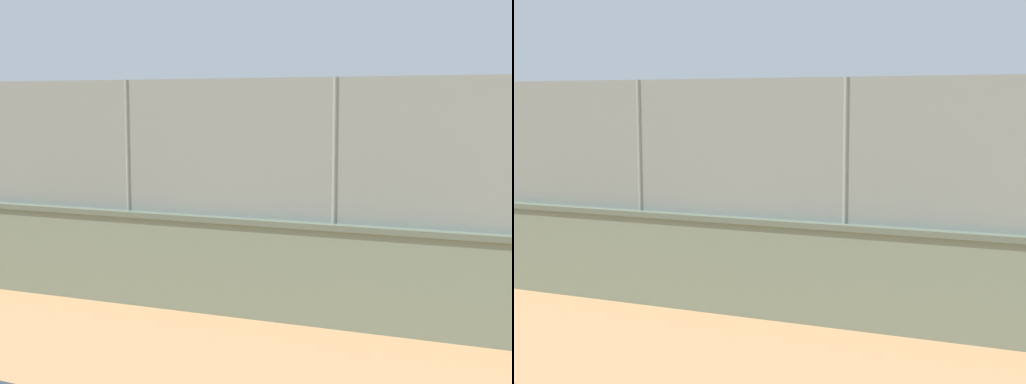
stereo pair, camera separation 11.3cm
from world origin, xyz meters
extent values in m
plane|color=tan|center=(0.00, 0.00, 0.00)|extent=(260.00, 260.00, 0.00)
cube|color=slate|center=(0.93, 11.24, 0.66)|extent=(25.56, 1.30, 1.31)
cube|color=#556151|center=(0.93, 11.24, 1.35)|extent=(25.56, 1.36, 0.08)
cube|color=gray|center=(0.93, 11.24, 2.35)|extent=(25.04, 1.01, 1.91)
cylinder|color=gray|center=(-2.20, 11.36, 2.35)|extent=(0.07, 0.07, 1.91)
cylinder|color=gray|center=(0.93, 11.24, 2.35)|extent=(0.07, 0.07, 1.91)
cylinder|color=navy|center=(1.04, -1.22, 0.40)|extent=(0.20, 0.20, 0.80)
cylinder|color=navy|center=(1.13, -1.04, 0.40)|extent=(0.20, 0.20, 0.80)
cylinder|color=#D14C42|center=(1.09, -1.13, 1.10)|extent=(0.46, 0.46, 0.59)
cylinder|color=#936B4C|center=(1.00, -1.43, 1.22)|extent=(0.55, 0.33, 0.17)
cylinder|color=#936B4C|center=(1.49, -0.99, 1.22)|extent=(0.55, 0.33, 0.17)
sphere|color=#936B4C|center=(1.09, -1.13, 1.51)|extent=(0.23, 0.23, 0.23)
cylinder|color=white|center=(1.09, -1.13, 1.61)|extent=(0.32, 0.32, 0.05)
cylinder|color=black|center=(1.65, -1.07, 1.22)|extent=(0.28, 0.17, 0.04)
ellipsoid|color=#333338|center=(1.85, -1.17, 1.22)|extent=(0.28, 0.16, 0.24)
cylinder|color=#B2B2B2|center=(0.11, 7.43, 0.42)|extent=(0.19, 0.19, 0.83)
cylinder|color=#B2B2B2|center=(0.03, 7.25, 0.42)|extent=(0.19, 0.19, 0.83)
cylinder|color=#429951|center=(0.07, 7.34, 1.14)|extent=(0.44, 0.44, 0.62)
cylinder|color=tan|center=(0.14, 7.65, 1.27)|extent=(0.58, 0.30, 0.17)
cylinder|color=tan|center=(-0.33, 7.16, 1.27)|extent=(0.58, 0.30, 0.17)
sphere|color=tan|center=(0.07, 7.34, 1.57)|extent=(0.24, 0.24, 0.24)
cylinder|color=red|center=(0.07, 7.34, 1.67)|extent=(0.32, 0.32, 0.05)
cylinder|color=black|center=(-0.49, 7.23, 1.27)|extent=(0.29, 0.14, 0.04)
ellipsoid|color=#333338|center=(-0.70, 7.31, 1.27)|extent=(0.29, 0.14, 0.24)
sphere|color=white|center=(0.97, -0.43, 1.02)|extent=(0.23, 0.23, 0.23)
camera|label=1|loc=(-4.47, 20.58, 2.96)|focal=51.11mm
camera|label=2|loc=(-4.57, 20.55, 2.96)|focal=51.11mm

